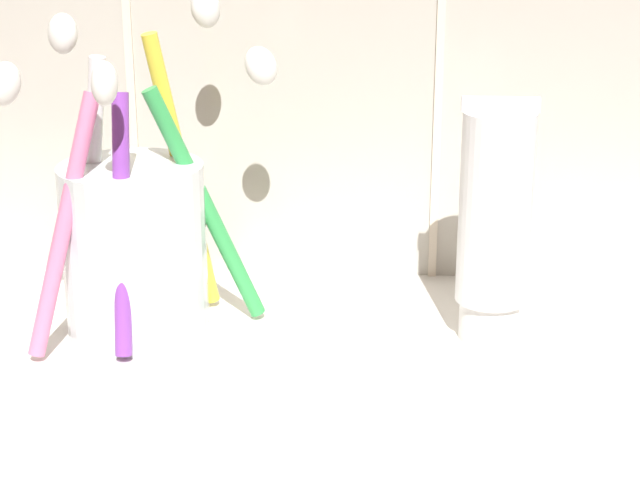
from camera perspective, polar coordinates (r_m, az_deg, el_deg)
The scene contains 3 objects.
sink_counter at distance 56.06cm, azimuth 4.57°, elevation -8.38°, with size 76.08×31.46×2.00cm, color silver.
toothbrush_cup at distance 60.22cm, azimuth -9.85°, elevation 0.06°, with size 14.42×11.06×18.90cm.
toothpaste_tube at distance 58.56cm, azimuth 9.28°, elevation 0.89°, with size 4.10×3.91×13.68cm.
Camera 1 is at (-1.36, -49.74, 26.83)cm, focal length 60.00 mm.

